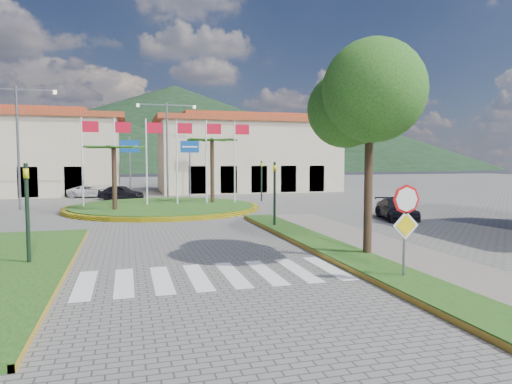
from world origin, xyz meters
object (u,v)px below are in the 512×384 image
object	(u,v)px
car_dark_a	(121,193)
car_dark_b	(224,187)
stop_sign	(406,216)
car_side_right	(396,209)
roundabout_island	(163,207)
deciduous_tree	(370,103)
white_van	(90,191)

from	to	relation	value
car_dark_a	car_dark_b	xyz separation A→B (m)	(9.58, 5.12, 0.02)
car_dark_a	stop_sign	bearing A→B (deg)	-143.08
car_dark_a	car_side_right	xyz separation A→B (m)	(14.74, -16.69, -0.05)
roundabout_island	car_dark_b	size ratio (longest dim) A/B	3.27
roundabout_island	car_dark_a	world-z (taller)	roundabout_island
deciduous_tree	car_side_right	xyz separation A→B (m)	(6.50, 8.31, -4.61)
stop_sign	deciduous_tree	size ratio (longest dim) A/B	0.39
roundabout_island	car_side_right	xyz separation A→B (m)	(12.00, -8.69, 0.39)
car_dark_a	car_dark_b	size ratio (longest dim) A/B	0.93
deciduous_tree	white_van	bearing A→B (deg)	110.95
roundabout_island	stop_sign	xyz separation A→B (m)	(4.90, -20.04, 1.62)
car_dark_b	car_side_right	xyz separation A→B (m)	(5.16, -21.80, -0.07)
deciduous_tree	stop_sign	bearing A→B (deg)	-101.18
deciduous_tree	car_dark_a	world-z (taller)	deciduous_tree
car_dark_b	car_side_right	distance (m)	22.41
white_van	car_dark_b	world-z (taller)	car_dark_b
car_dark_b	car_side_right	bearing A→B (deg)	-160.11
stop_sign	car_dark_b	xyz separation A→B (m)	(1.94, 33.15, -1.15)
stop_sign	car_dark_a	xyz separation A→B (m)	(-7.64, 28.04, -1.17)
deciduous_tree	car_side_right	world-z (taller)	deciduous_tree
stop_sign	car_dark_b	size ratio (longest dim) A/B	0.68
car_dark_a	roundabout_island	bearing A→B (deg)	-139.38
roundabout_island	deciduous_tree	size ratio (longest dim) A/B	1.87
white_van	car_dark_a	size ratio (longest dim) A/B	1.04
deciduous_tree	car_dark_b	xyz separation A→B (m)	(1.34, 30.12, -4.54)
white_van	car_dark_a	bearing A→B (deg)	-134.32
roundabout_island	car_dark_a	distance (m)	8.47
car_dark_a	car_side_right	distance (m)	22.27
car_dark_b	deciduous_tree	bearing A→B (deg)	-175.97
roundabout_island	stop_sign	bearing A→B (deg)	-76.27
roundabout_island	car_dark_b	world-z (taller)	roundabout_island
roundabout_island	car_dark_b	xyz separation A→B (m)	(6.83, 13.12, 0.47)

